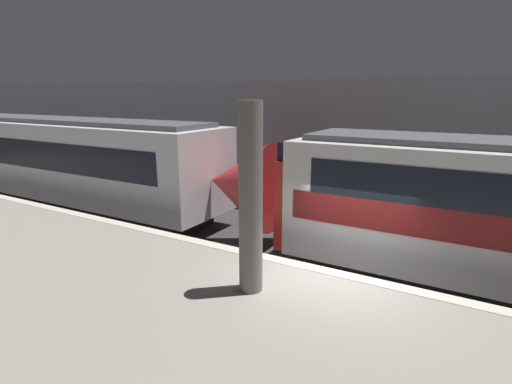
% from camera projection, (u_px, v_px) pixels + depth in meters
% --- Properties ---
extents(ground_plane, '(120.00, 120.00, 0.00)m').
position_uv_depth(ground_plane, '(333.00, 321.00, 8.17)').
color(ground_plane, '#33302D').
extents(platform, '(40.00, 5.35, 1.15)m').
position_uv_depth(platform, '(272.00, 374.00, 5.79)').
color(platform, gray).
rests_on(platform, ground).
extents(station_rear_barrier, '(50.00, 0.15, 5.04)m').
position_uv_depth(station_rear_barrier, '(406.00, 156.00, 13.36)').
color(station_rear_barrier, '#939399').
rests_on(station_rear_barrier, ground).
extents(support_pillar_near, '(0.41, 0.41, 3.29)m').
position_uv_depth(support_pillar_near, '(251.00, 200.00, 6.71)').
color(support_pillar_near, slate).
rests_on(support_pillar_near, platform).
extents(train_modern, '(23.27, 3.00, 3.61)m').
position_uv_depth(train_modern, '(29.00, 157.00, 17.27)').
color(train_modern, black).
rests_on(train_modern, ground).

